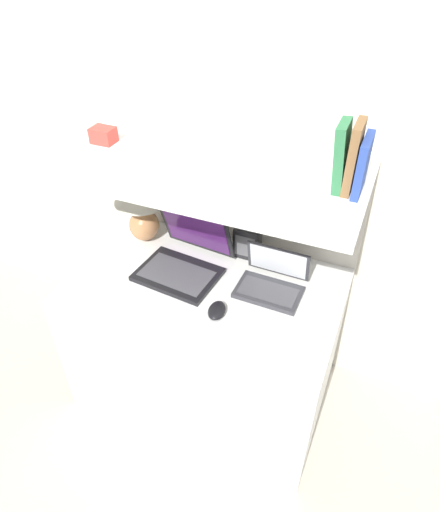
# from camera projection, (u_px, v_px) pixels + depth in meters

# --- Properties ---
(ground_plane) EXTENTS (12.00, 12.00, 0.00)m
(ground_plane) POSITION_uv_depth(u_px,v_px,m) (177.00, 444.00, 2.12)
(ground_plane) COLOR #B2AD9E
(wall_back) EXTENTS (6.00, 0.05, 2.40)m
(wall_back) POSITION_uv_depth(u_px,v_px,m) (242.00, 138.00, 1.93)
(wall_back) COLOR beige
(wall_back) RESTS_ON ground_plane
(desk) EXTENTS (1.15, 0.70, 0.71)m
(desk) POSITION_uv_depth(u_px,v_px,m) (206.00, 341.00, 2.16)
(desk) COLOR white
(desk) RESTS_ON ground_plane
(back_riser) EXTENTS (1.15, 0.04, 1.22)m
(back_riser) POSITION_uv_depth(u_px,v_px,m) (235.00, 254.00, 2.27)
(back_riser) COLOR beige
(back_riser) RESTS_ON ground_plane
(shelf) EXTENTS (1.15, 0.63, 0.03)m
(shelf) POSITION_uv_depth(u_px,v_px,m) (210.00, 166.00, 1.67)
(shelf) COLOR white
(shelf) RESTS_ON back_riser
(table_lamp) EXTENTS (0.25, 0.25, 0.33)m
(table_lamp) POSITION_uv_depth(u_px,v_px,m) (141.00, 201.00, 2.08)
(table_lamp) COLOR #B27A4C
(table_lamp) RESTS_ON desk
(laptop_large) EXTENTS (0.37, 0.37, 0.26)m
(laptop_large) POSITION_uv_depth(u_px,v_px,m) (184.00, 259.00, 1.99)
(laptop_large) COLOR black
(laptop_large) RESTS_ON desk
(laptop_small) EXTENTS (0.27, 0.22, 0.18)m
(laptop_small) POSITION_uv_depth(u_px,v_px,m) (272.00, 282.00, 1.89)
(laptop_small) COLOR #333338
(laptop_small) RESTS_ON desk
(computer_mouse) EXTENTS (0.08, 0.11, 0.04)m
(computer_mouse) POSITION_uv_depth(u_px,v_px,m) (217.00, 310.00, 1.79)
(computer_mouse) COLOR black
(computer_mouse) RESTS_ON desk
(router_box) EXTENTS (0.12, 0.07, 0.15)m
(router_box) POSITION_uv_depth(u_px,v_px,m) (247.00, 242.00, 2.05)
(router_box) COLOR black
(router_box) RESTS_ON desk
(book_blue) EXTENTS (0.03, 0.15, 0.19)m
(book_blue) POSITION_uv_depth(u_px,v_px,m) (363.00, 166.00, 1.44)
(book_blue) COLOR #284293
(book_blue) RESTS_ON shelf
(book_brown) EXTENTS (0.03, 0.13, 0.23)m
(book_brown) POSITION_uv_depth(u_px,v_px,m) (354.00, 158.00, 1.44)
(book_brown) COLOR brown
(book_brown) RESTS_ON shelf
(book_green) EXTENTS (0.05, 0.12, 0.22)m
(book_green) POSITION_uv_depth(u_px,v_px,m) (342.00, 157.00, 1.45)
(book_green) COLOR #2D7042
(book_green) RESTS_ON shelf
(shelf_gadget) EXTENTS (0.09, 0.07, 0.06)m
(shelf_gadget) POSITION_uv_depth(u_px,v_px,m) (103.00, 135.00, 1.78)
(shelf_gadget) COLOR #CC3D33
(shelf_gadget) RESTS_ON shelf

